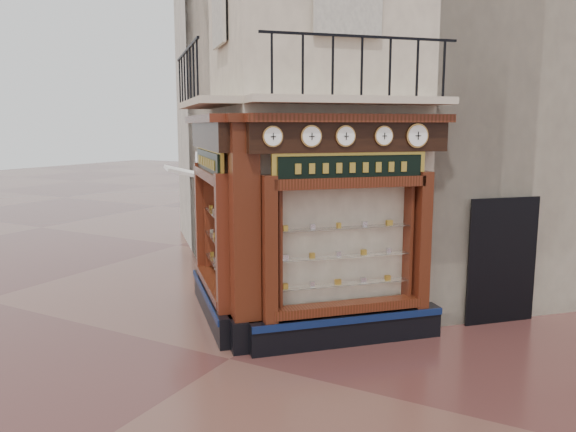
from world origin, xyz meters
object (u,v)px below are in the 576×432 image
Objects in this scene: clock_d at (384,136)px; signboard_left at (209,162)px; corner_pilaster at (245,237)px; clock_e at (417,136)px; awning at (186,276)px; signboard_right at (351,167)px; clock_b at (311,136)px; clock_a at (273,136)px; clock_c at (345,136)px.

signboard_left is at bearing 140.01° from clock_d.
corner_pilaster is 3.37m from clock_e.
signboard_right is (5.40, -2.22, 3.10)m from awning.
clock_b is at bearing -171.49° from signboard_right.
signboard_right reaches higher than awning.
clock_b is 6.75m from awning.
clock_b is (0.45, 0.45, 0.00)m from clock_a.
corner_pilaster is 1.77m from clock_a.
corner_pilaster reaches higher than signboard_left.
awning is (-4.51, 3.27, -3.62)m from clock_a.
clock_c is 2.94m from signboard_left.
corner_pilaster is 2.00m from clock_b.
clock_b is 1.06× the size of clock_d.
signboard_left is (2.48, -2.22, 3.10)m from awning.
signboard_right is at bearing 168.19° from clock_d.
signboard_right is at bearing 35.94° from clock_c.
awning is (-6.29, 1.48, -3.62)m from clock_e.
clock_c is (1.43, 0.83, 1.67)m from corner_pilaster.
awning is 6.61m from signboard_right.
awning is (-4.96, 2.82, -3.62)m from clock_b.
signboard_left is (-1.46, 1.01, 1.15)m from corner_pilaster.
corner_pilaster is 12.00× the size of clock_d.
clock_c is 0.17× the size of signboard_left.
clock_b is 0.59m from clock_c.
clock_d is 0.75m from signboard_right.
corner_pilaster is at bearing 169.75° from signboard_right.
awning is (-3.94, 3.23, -1.95)m from corner_pilaster.
clock_d is at bearing -153.18° from awning.
awning is at bearing 3.16° from signboard_left.
signboard_right is (1.46, 1.01, 1.15)m from corner_pilaster.
signboard_left is (-2.48, 0.60, -0.52)m from clock_b.
clock_c is (0.41, 0.41, 0.00)m from clock_b.
corner_pilaster reaches higher than clock_d.
clock_d is 3.43m from signboard_left.
clock_a is 1.47m from signboard_right.
corner_pilaster is at bearing -169.75° from signboard_left.
clock_a is 1.22m from clock_c.
clock_e reaches higher than signboard_right.
signboard_right is at bearing -135.00° from signboard_left.
clock_e is at bearing -5.49° from signboard_right.
signboard_left is at bearing 107.64° from clock_a.
awning is 0.69× the size of signboard_right.
signboard_left reaches higher than awning.
signboard_left is (-3.37, -0.30, -0.52)m from clock_d.
clock_b is 1.89m from clock_e.
corner_pilaster reaches higher than signboard_right.
clock_a reaches higher than signboard_right.
corner_pilaster is 2.90× the size of awning.
clock_e is at bearing 0.00° from clock_b.
clock_e is (1.34, 1.34, 0.00)m from clock_b.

